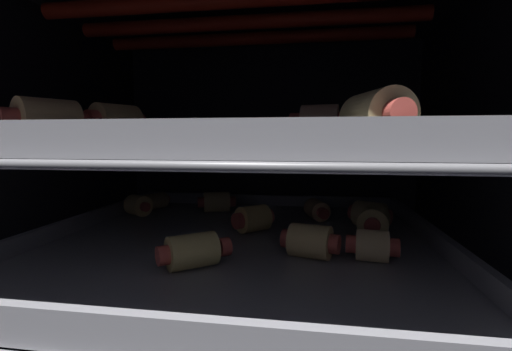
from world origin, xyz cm
name	(u,v)px	position (x,y,z in cm)	size (l,w,h in cm)	color
oven_wall_back	(268,168)	(0.00, 24.62, 20.92)	(51.57, 1.20, 41.83)	black
oven_wall_left	(34,183)	(-25.19, 0.00, 20.92)	(1.20, 48.04, 41.83)	black
oven_wall_right	(493,192)	(25.19, 0.00, 20.92)	(1.20, 48.04, 41.83)	black
heating_element	(240,12)	(0.00, 0.00, 39.19)	(39.34, 21.44, 1.63)	maroon
oven_rack_lower	(241,248)	(0.00, 0.00, 14.10)	(46.77, 47.08, 0.51)	slate
baking_tray_lower	(241,241)	(0.00, 0.00, 14.91)	(41.40, 42.28, 2.47)	gray
pig_in_blanket_lower_0	(253,219)	(0.76, 3.47, 16.66)	(4.92, 4.86, 3.11)	#ECC56E
pig_in_blanket_lower_1	(370,215)	(14.81, 7.76, 16.71)	(5.32, 4.65, 3.23)	#DAB977
pig_in_blanket_lower_2	(192,251)	(-2.41, -9.26, 16.57)	(5.70, 4.99, 2.95)	#E1C775
pig_in_blanket_lower_3	(310,241)	(7.56, -5.05, 16.67)	(5.65, 4.03, 3.13)	#E4BF77
pig_in_blanket_lower_4	(374,221)	(14.67, 3.75, 16.80)	(4.23, 5.60, 3.40)	#E4C980
pig_in_blanket_lower_5	(138,205)	(-17.09, 9.79, 16.57)	(4.34, 4.08, 2.94)	#DFBD72
pig_in_blanket_lower_6	(154,201)	(-16.87, 14.49, 16.35)	(3.92, 5.82, 2.50)	#DDB97A
pig_in_blanket_lower_7	(217,202)	(-6.60, 14.11, 16.60)	(5.93, 4.12, 3.01)	#EAC880
pig_in_blanket_lower_8	(372,246)	(13.10, -5.14, 16.52)	(4.80, 3.22, 2.85)	#DDBA81
pig_in_blanket_lower_9	(317,210)	(8.35, 11.34, 16.41)	(3.65, 5.84, 2.63)	#E9B479
oven_rack_upper	(241,151)	(0.00, 0.00, 24.81)	(46.80, 47.08, 0.54)	slate
baking_tray_upper	(241,143)	(0.00, 0.00, 25.62)	(41.40, 42.28, 2.03)	gray
pig_in_blanket_upper_0	(320,122)	(8.25, -4.36, 27.61)	(5.63, 3.63, 3.23)	#E8B285
pig_in_blanket_upper_1	(47,119)	(-12.11, -13.41, 27.57)	(4.69, 6.23, 3.15)	#E8BA78
pig_in_blanket_upper_2	(116,122)	(-9.35, -8.66, 27.56)	(4.39, 5.53, 3.13)	tan
pig_in_blanket_upper_3	(192,129)	(-9.93, 13.04, 27.59)	(5.03, 6.07, 3.18)	#D6B082
pig_in_blanket_upper_4	(348,128)	(11.56, 4.08, 27.38)	(5.55, 3.03, 2.76)	#DCBF7F
pig_in_blanket_upper_5	(376,116)	(11.07, -17.20, 27.38)	(3.79, 5.73, 2.77)	#D9BF7D
pig_in_blanket_upper_6	(299,129)	(5.54, 18.10, 27.67)	(5.74, 5.34, 3.34)	#D6B281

